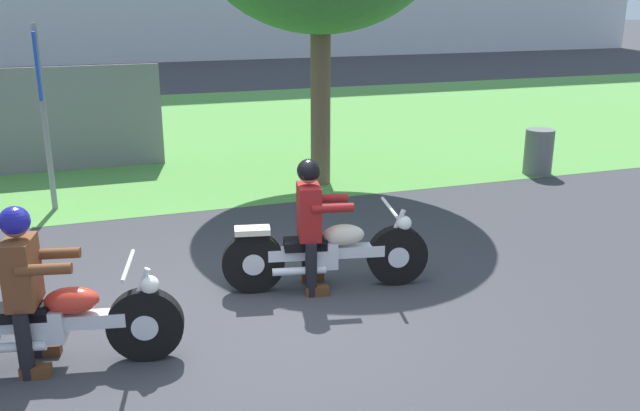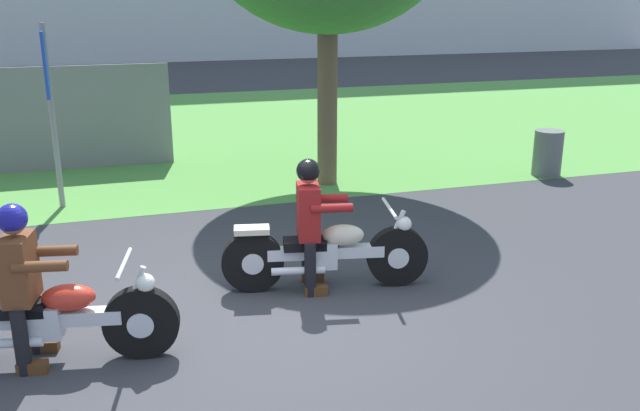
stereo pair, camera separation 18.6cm
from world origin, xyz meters
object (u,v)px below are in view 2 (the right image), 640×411
object	(u,v)px
trash_can	(548,153)
sign_banner	(49,88)
motorcycle_follow	(49,319)
rider_follow	(22,273)
motorcycle_lead	(326,253)
rider_lead	(310,215)

from	to	relation	value
trash_can	sign_banner	distance (m)	7.94
sign_banner	trash_can	bearing A→B (deg)	-4.10
motorcycle_follow	trash_can	distance (m)	8.69
rider_follow	sign_banner	size ratio (longest dim) A/B	0.54
motorcycle_lead	motorcycle_follow	world-z (taller)	motorcycle_lead
rider_lead	trash_can	size ratio (longest dim) A/B	1.81
motorcycle_lead	trash_can	bearing A→B (deg)	44.78
rider_lead	sign_banner	size ratio (longest dim) A/B	0.54
motorcycle_lead	trash_can	size ratio (longest dim) A/B	2.77
rider_follow	sign_banner	distance (m)	4.68
trash_can	motorcycle_follow	bearing A→B (deg)	-152.10
rider_lead	sign_banner	world-z (taller)	sign_banner
rider_lead	rider_follow	world-z (taller)	rider_lead
motorcycle_lead	rider_lead	size ratio (longest dim) A/B	1.53
motorcycle_lead	sign_banner	size ratio (longest dim) A/B	0.83
motorcycle_lead	rider_follow	bearing A→B (deg)	-154.47
motorcycle_lead	sign_banner	bearing A→B (deg)	137.10
motorcycle_lead	sign_banner	xyz separation A→B (m)	(-2.79, 3.87, 1.33)
trash_can	sign_banner	world-z (taller)	sign_banner
motorcycle_follow	trash_can	xyz separation A→B (m)	(7.68, 4.07, -0.00)
motorcycle_lead	sign_banner	world-z (taller)	sign_banner
motorcycle_follow	motorcycle_lead	bearing A→B (deg)	27.08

